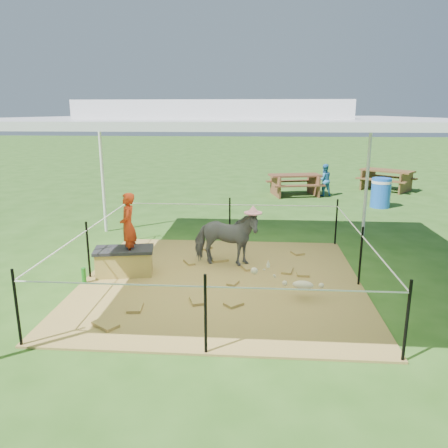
# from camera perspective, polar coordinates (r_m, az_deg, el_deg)

# --- Properties ---
(ground) EXTENTS (90.00, 90.00, 0.00)m
(ground) POSITION_cam_1_polar(r_m,az_deg,el_deg) (7.37, -0.35, -7.59)
(ground) COLOR #2D5919
(ground) RESTS_ON ground
(hay_patch) EXTENTS (4.60, 4.60, 0.03)m
(hay_patch) POSITION_cam_1_polar(r_m,az_deg,el_deg) (7.36, -0.35, -7.48)
(hay_patch) COLOR brown
(hay_patch) RESTS_ON ground
(canopy_tent) EXTENTS (6.30, 6.30, 2.90)m
(canopy_tent) POSITION_cam_1_polar(r_m,az_deg,el_deg) (6.83, -0.39, 13.85)
(canopy_tent) COLOR silver
(canopy_tent) RESTS_ON ground
(rope_fence) EXTENTS (4.54, 4.54, 1.00)m
(rope_fence) POSITION_cam_1_polar(r_m,az_deg,el_deg) (7.15, -0.36, -2.80)
(rope_fence) COLOR black
(rope_fence) RESTS_ON ground
(straw_bale) EXTENTS (1.00, 0.63, 0.41)m
(straw_bale) POSITION_cam_1_polar(r_m,az_deg,el_deg) (7.75, -12.87, -4.95)
(straw_bale) COLOR olive
(straw_bale) RESTS_ON hay_patch
(dark_cloth) EXTENTS (1.07, 0.69, 0.05)m
(dark_cloth) POSITION_cam_1_polar(r_m,az_deg,el_deg) (7.68, -12.97, -3.31)
(dark_cloth) COLOR black
(dark_cloth) RESTS_ON straw_bale
(woman) EXTENTS (0.34, 0.45, 1.12)m
(woman) POSITION_cam_1_polar(r_m,az_deg,el_deg) (7.51, -12.46, 0.53)
(woman) COLOR #B62F11
(woman) RESTS_ON straw_bale
(green_bottle) EXTENTS (0.08, 0.08, 0.26)m
(green_bottle) POSITION_cam_1_polar(r_m,az_deg,el_deg) (7.56, -17.84, -6.41)
(green_bottle) COLOR #1A751B
(green_bottle) RESTS_ON hay_patch
(pony) EXTENTS (1.26, 0.67, 1.02)m
(pony) POSITION_cam_1_polar(r_m,az_deg,el_deg) (7.89, 0.22, -1.91)
(pony) COLOR #45454A
(pony) RESTS_ON hay_patch
(pink_hat) EXTENTS (0.32, 0.32, 0.15)m
(pink_hat) POSITION_cam_1_polar(r_m,az_deg,el_deg) (7.75, 0.23, 2.23)
(pink_hat) COLOR pink
(pink_hat) RESTS_ON pony
(foal) EXTENTS (0.95, 0.62, 0.49)m
(foal) POSITION_cam_1_polar(r_m,az_deg,el_deg) (6.69, 10.30, -7.62)
(foal) COLOR beige
(foal) RESTS_ON hay_patch
(trash_barrel) EXTENTS (0.68, 0.68, 0.87)m
(trash_barrel) POSITION_cam_1_polar(r_m,az_deg,el_deg) (13.77, 19.79, 3.85)
(trash_barrel) COLOR blue
(trash_barrel) RESTS_ON ground
(picnic_table_near) EXTENTS (1.94, 1.58, 0.72)m
(picnic_table_near) POSITION_cam_1_polar(r_m,az_deg,el_deg) (15.08, 9.21, 5.07)
(picnic_table_near) COLOR #50301B
(picnic_table_near) RESTS_ON ground
(picnic_table_far) EXTENTS (2.20, 2.10, 0.74)m
(picnic_table_far) POSITION_cam_1_polar(r_m,az_deg,el_deg) (16.92, 20.44, 5.40)
(picnic_table_far) COLOR brown
(picnic_table_far) RESTS_ON ground
(distant_person) EXTENTS (0.62, 0.55, 1.08)m
(distant_person) POSITION_cam_1_polar(r_m,az_deg,el_deg) (15.13, 12.94, 5.62)
(distant_person) COLOR #327EBC
(distant_person) RESTS_ON ground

